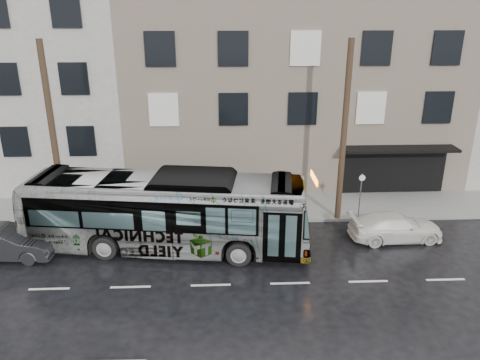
% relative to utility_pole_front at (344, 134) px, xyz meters
% --- Properties ---
extents(ground, '(120.00, 120.00, 0.00)m').
position_rel_utility_pole_front_xyz_m(ground, '(-6.50, -3.30, -4.65)').
color(ground, black).
rests_on(ground, ground).
extents(sidewalk, '(90.00, 3.60, 0.15)m').
position_rel_utility_pole_front_xyz_m(sidewalk, '(-6.50, 1.60, -4.58)').
color(sidewalk, gray).
rests_on(sidewalk, ground).
extents(building_taupe, '(20.00, 12.00, 11.00)m').
position_rel_utility_pole_front_xyz_m(building_taupe, '(-1.50, 9.40, 0.85)').
color(building_taupe, '#7B6B5E').
rests_on(building_taupe, ground).
extents(utility_pole_front, '(0.30, 0.30, 9.00)m').
position_rel_utility_pole_front_xyz_m(utility_pole_front, '(0.00, 0.00, 0.00)').
color(utility_pole_front, '#3F2F1F').
rests_on(utility_pole_front, sidewalk).
extents(utility_pole_rear, '(0.30, 0.30, 9.00)m').
position_rel_utility_pole_front_xyz_m(utility_pole_rear, '(-14.00, 0.00, 0.00)').
color(utility_pole_rear, '#3F2F1F').
rests_on(utility_pole_rear, sidewalk).
extents(sign_post, '(0.06, 0.06, 2.40)m').
position_rel_utility_pole_front_xyz_m(sign_post, '(1.10, 0.00, -3.30)').
color(sign_post, slate).
rests_on(sign_post, sidewalk).
extents(bus, '(13.20, 4.73, 3.60)m').
position_rel_utility_pole_front_xyz_m(bus, '(-8.51, -2.56, -2.85)').
color(bus, '#B2B2B2').
rests_on(bus, ground).
extents(white_sedan, '(4.50, 2.01, 1.28)m').
position_rel_utility_pole_front_xyz_m(white_sedan, '(2.24, -2.20, -4.01)').
color(white_sedan, silver).
rests_on(white_sedan, ground).
extents(dark_sedan, '(4.44, 1.80, 1.43)m').
position_rel_utility_pole_front_xyz_m(dark_sedan, '(-15.55, -3.20, -3.93)').
color(dark_sedan, black).
rests_on(dark_sedan, ground).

